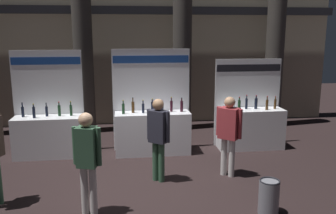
{
  "coord_description": "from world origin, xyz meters",
  "views": [
    {
      "loc": [
        -0.36,
        -6.58,
        2.96
      ],
      "look_at": [
        0.58,
        0.75,
        1.42
      ],
      "focal_mm": 38.68,
      "sensor_mm": 36.0,
      "label": 1
    }
  ],
  "objects_px": {
    "exhibitor_booth_0": "(48,131)",
    "exhibitor_booth_1": "(153,128)",
    "trash_bin": "(269,197)",
    "exhibitor_booth_2": "(250,125)",
    "visitor_1": "(87,156)",
    "visitor_0": "(158,133)",
    "visitor_3": "(229,129)"
  },
  "relations": [
    {
      "from": "exhibitor_booth_1",
      "to": "trash_bin",
      "type": "height_order",
      "value": "exhibitor_booth_1"
    },
    {
      "from": "trash_bin",
      "to": "exhibitor_booth_1",
      "type": "bearing_deg",
      "value": 116.26
    },
    {
      "from": "trash_bin",
      "to": "visitor_1",
      "type": "height_order",
      "value": "visitor_1"
    },
    {
      "from": "exhibitor_booth_2",
      "to": "visitor_1",
      "type": "distance_m",
      "value": 4.92
    },
    {
      "from": "exhibitor_booth_0",
      "to": "trash_bin",
      "type": "distance_m",
      "value": 5.38
    },
    {
      "from": "exhibitor_booth_1",
      "to": "trash_bin",
      "type": "relative_size",
      "value": 4.36
    },
    {
      "from": "visitor_3",
      "to": "visitor_0",
      "type": "bearing_deg",
      "value": 44.3
    },
    {
      "from": "exhibitor_booth_2",
      "to": "visitor_1",
      "type": "height_order",
      "value": "exhibitor_booth_2"
    },
    {
      "from": "exhibitor_booth_1",
      "to": "exhibitor_booth_2",
      "type": "distance_m",
      "value": 2.53
    },
    {
      "from": "exhibitor_booth_1",
      "to": "trash_bin",
      "type": "xyz_separation_m",
      "value": [
        1.64,
        -3.32,
        -0.34
      ]
    },
    {
      "from": "exhibitor_booth_2",
      "to": "visitor_0",
      "type": "height_order",
      "value": "exhibitor_booth_2"
    },
    {
      "from": "exhibitor_booth_2",
      "to": "trash_bin",
      "type": "bearing_deg",
      "value": -104.64
    },
    {
      "from": "exhibitor_booth_2",
      "to": "visitor_1",
      "type": "xyz_separation_m",
      "value": [
        -3.83,
        -3.06,
        0.41
      ]
    },
    {
      "from": "exhibitor_booth_1",
      "to": "visitor_3",
      "type": "distance_m",
      "value": 2.23
    },
    {
      "from": "exhibitor_booth_1",
      "to": "visitor_1",
      "type": "xyz_separation_m",
      "value": [
        -1.3,
        -2.97,
        0.38
      ]
    },
    {
      "from": "exhibitor_booth_0",
      "to": "visitor_3",
      "type": "height_order",
      "value": "exhibitor_booth_0"
    },
    {
      "from": "exhibitor_booth_1",
      "to": "exhibitor_booth_2",
      "type": "bearing_deg",
      "value": 2.19
    },
    {
      "from": "exhibitor_booth_0",
      "to": "exhibitor_booth_1",
      "type": "height_order",
      "value": "exhibitor_booth_1"
    },
    {
      "from": "exhibitor_booth_0",
      "to": "exhibitor_booth_2",
      "type": "xyz_separation_m",
      "value": [
        5.04,
        0.01,
        -0.01
      ]
    },
    {
      "from": "exhibitor_booth_2",
      "to": "trash_bin",
      "type": "distance_m",
      "value": 3.55
    },
    {
      "from": "exhibitor_booth_0",
      "to": "exhibitor_booth_1",
      "type": "relative_size",
      "value": 0.99
    },
    {
      "from": "exhibitor_booth_0",
      "to": "exhibitor_booth_2",
      "type": "distance_m",
      "value": 5.04
    },
    {
      "from": "exhibitor_booth_0",
      "to": "trash_bin",
      "type": "bearing_deg",
      "value": -39.43
    },
    {
      "from": "exhibitor_booth_2",
      "to": "visitor_1",
      "type": "relative_size",
      "value": 1.32
    },
    {
      "from": "visitor_0",
      "to": "visitor_3",
      "type": "relative_size",
      "value": 1.0
    },
    {
      "from": "exhibitor_booth_2",
      "to": "trash_bin",
      "type": "relative_size",
      "value": 3.89
    },
    {
      "from": "exhibitor_booth_2",
      "to": "visitor_0",
      "type": "xyz_separation_m",
      "value": [
        -2.57,
        -1.85,
        0.39
      ]
    },
    {
      "from": "trash_bin",
      "to": "visitor_0",
      "type": "relative_size",
      "value": 0.35
    },
    {
      "from": "trash_bin",
      "to": "visitor_3",
      "type": "relative_size",
      "value": 0.35
    },
    {
      "from": "exhibitor_booth_0",
      "to": "visitor_1",
      "type": "bearing_deg",
      "value": -68.43
    },
    {
      "from": "visitor_0",
      "to": "visitor_1",
      "type": "relative_size",
      "value": 0.98
    },
    {
      "from": "exhibitor_booth_0",
      "to": "trash_bin",
      "type": "height_order",
      "value": "exhibitor_booth_0"
    }
  ]
}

